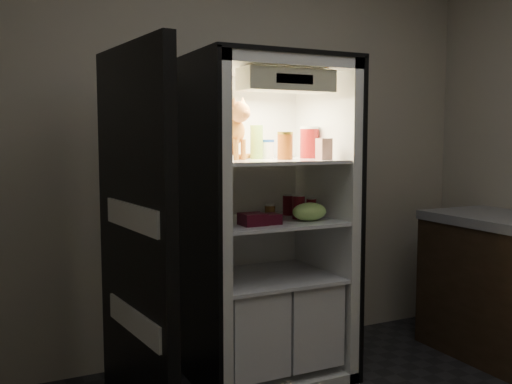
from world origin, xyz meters
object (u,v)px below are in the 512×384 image
berry_box_left (253,219)px  grape_bag (309,212)px  berry_box_right (269,219)px  soda_can_c (299,207)px  refrigerator (263,243)px  pepper_jar (309,142)px  parmesan_shaker (257,142)px  condiment_jar (270,211)px  tabby_cat (227,136)px  salsa_jar (285,146)px  soda_can_a (288,205)px  mayo_tub (267,149)px  cream_carton (324,149)px  soda_can_b (311,207)px

berry_box_left → grape_bag: bearing=1.7°
berry_box_left → berry_box_right: size_ratio=1.17×
berry_box_right → soda_can_c: bearing=22.5°
refrigerator → pepper_jar: refrigerator is taller
parmesan_shaker → condiment_jar: parmesan_shaker is taller
tabby_cat → parmesan_shaker: (0.19, 0.01, -0.03)m
salsa_jar → soda_can_a: salsa_jar is taller
pepper_jar → condiment_jar: bearing=-175.9°
pepper_jar → soda_can_a: size_ratio=1.54×
parmesan_shaker → berry_box_left: (-0.14, -0.25, -0.42)m
refrigerator → mayo_tub: (0.06, 0.06, 0.56)m
soda_can_c → refrigerator: bearing=149.1°
soda_can_a → berry_box_right: (-0.27, -0.27, -0.03)m
soda_can_c → berry_box_left: (-0.35, -0.11, -0.04)m
refrigerator → soda_can_c: size_ratio=13.61×
grape_bag → condiment_jar: bearing=134.3°
cream_carton → berry_box_left: (-0.43, 0.03, -0.38)m
pepper_jar → berry_box_right: size_ratio=1.70×
parmesan_shaker → soda_can_b: bearing=-16.6°
pepper_jar → berry_box_left: bearing=-157.1°
pepper_jar → cream_carton: bearing=-100.9°
tabby_cat → mayo_tub: size_ratio=3.14×
condiment_jar → berry_box_right: (-0.10, -0.18, -0.02)m
grape_bag → berry_box_right: bearing=-178.2°
cream_carton → soda_can_a: bearing=101.3°
tabby_cat → berry_box_right: bearing=-78.9°
cream_carton → tabby_cat: bearing=150.8°
tabby_cat → soda_can_b: size_ratio=3.22×
tabby_cat → parmesan_shaker: 0.19m
soda_can_b → tabby_cat: bearing=170.8°
mayo_tub → soda_can_b: 0.44m
pepper_jar → berry_box_right: 0.60m
refrigerator → soda_can_a: (0.20, 0.06, 0.21)m
pepper_jar → tabby_cat: bearing=176.4°
grape_bag → parmesan_shaker: bearing=133.2°
refrigerator → condiment_jar: 0.20m
salsa_jar → grape_bag: (0.12, -0.08, -0.38)m
soda_can_a → condiment_jar: (-0.17, -0.09, -0.02)m
refrigerator → soda_can_c: 0.30m
grape_bag → soda_can_a: bearing=88.9°
tabby_cat → pepper_jar: tabby_cat is taller
parmesan_shaker → berry_box_right: 0.49m
soda_can_b → berry_box_right: 0.40m
berry_box_left → tabby_cat: bearing=101.4°
parmesan_shaker → cream_carton: 0.40m
cream_carton → soda_can_c: 0.38m
parmesan_shaker → salsa_jar: parmesan_shaker is taller
parmesan_shaker → soda_can_b: size_ratio=1.78×
refrigerator → salsa_jar: refrigerator is taller
salsa_jar → condiment_jar: salsa_jar is taller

